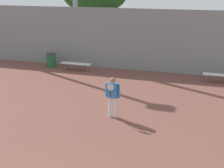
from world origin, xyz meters
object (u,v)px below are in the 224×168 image
Objects in this scene: bench_courtside_near at (76,64)px; bench_adjacent_court at (223,75)px; trash_bin at (51,60)px; tennis_player at (113,95)px.

bench_adjacent_court is (8.11, -0.00, 0.00)m from bench_courtside_near.
bench_courtside_near and bench_adjacent_court have the same top height.
trash_bin is (-1.74, 0.26, 0.03)m from bench_courtside_near.
tennis_player is 7.08m from bench_adjacent_court.
tennis_player is 6.99m from bench_courtside_near.
tennis_player is at bearing -55.20° from bench_courtside_near.
trash_bin reaches higher than bench_courtside_near.
bench_adjacent_court is (4.13, 5.73, -0.49)m from tennis_player.
trash_bin is at bearing 171.38° from bench_courtside_near.
bench_adjacent_court is at bearing -0.00° from bench_courtside_near.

